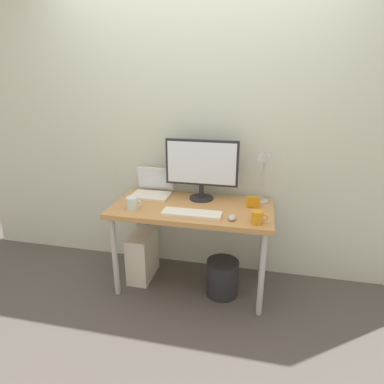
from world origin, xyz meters
name	(u,v)px	position (x,y,z in m)	size (l,w,h in m)	color
ground_plane	(192,284)	(0.00, 0.00, 0.00)	(6.00, 6.00, 0.00)	#4C4742
back_wall	(202,127)	(0.00, 0.37, 1.30)	(4.40, 0.04, 2.60)	silver
desk	(192,215)	(0.00, 0.00, 0.66)	(1.27, 0.62, 0.73)	#B7844C
monitor	(202,166)	(0.04, 0.18, 1.01)	(0.60, 0.20, 0.50)	#232328
laptop	(153,188)	(-0.39, 0.20, 0.79)	(0.32, 0.27, 0.23)	silver
desk_lamp	(264,164)	(0.53, 0.18, 1.06)	(0.11, 0.16, 0.47)	#B2B2B7
keyboard	(192,214)	(0.04, -0.17, 0.74)	(0.44, 0.14, 0.02)	silver
mouse	(232,217)	(0.34, -0.19, 0.74)	(0.06, 0.09, 0.03)	#B2B2B7
coffee_mug	(257,217)	(0.51, -0.21, 0.77)	(0.12, 0.08, 0.09)	orange
glass_cup	(132,203)	(-0.44, -0.15, 0.78)	(0.12, 0.09, 0.10)	silver
photo_frame	(253,202)	(0.47, 0.08, 0.78)	(0.11, 0.02, 0.09)	orange
computer_tower	(143,255)	(-0.45, 0.03, 0.21)	(0.18, 0.36, 0.42)	silver
wastebasket	(222,278)	(0.27, -0.07, 0.15)	(0.26, 0.26, 0.30)	#232328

